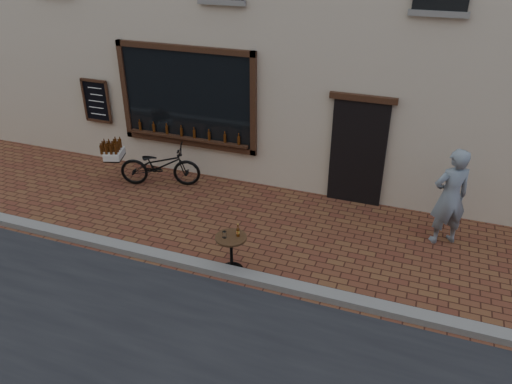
% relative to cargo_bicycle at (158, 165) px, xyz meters
% --- Properties ---
extents(ground, '(90.00, 90.00, 0.00)m').
position_rel_cargo_bicycle_xyz_m(ground, '(2.33, -2.71, -0.48)').
color(ground, '#58291C').
rests_on(ground, ground).
extents(kerb, '(90.00, 0.25, 0.12)m').
position_rel_cargo_bicycle_xyz_m(kerb, '(2.33, -2.51, -0.42)').
color(kerb, slate).
rests_on(kerb, ground).
extents(cargo_bicycle, '(2.13, 1.18, 1.00)m').
position_rel_cargo_bicycle_xyz_m(cargo_bicycle, '(0.00, 0.00, 0.00)').
color(cargo_bicycle, black).
rests_on(cargo_bicycle, ground).
extents(bistro_table, '(0.53, 0.53, 0.90)m').
position_rel_cargo_bicycle_xyz_m(bistro_table, '(2.75, -2.36, 0.00)').
color(bistro_table, black).
rests_on(bistro_table, ground).
extents(pedestrian, '(0.81, 0.72, 1.86)m').
position_rel_cargo_bicycle_xyz_m(pedestrian, '(6.05, -0.19, 0.45)').
color(pedestrian, slate).
rests_on(pedestrian, ground).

